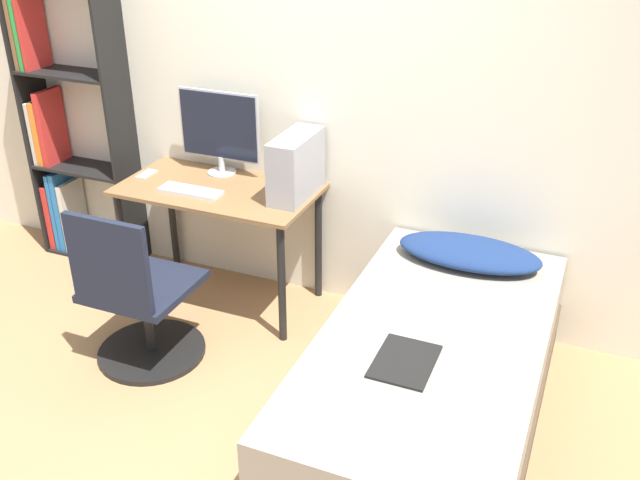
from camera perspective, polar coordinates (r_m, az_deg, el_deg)
The scene contains 12 objects.
ground_plane at distance 3.51m, azimuth -11.99°, elevation -15.29°, with size 14.00×14.00×0.00m, color #9E754C.
wall_back at distance 4.06m, azimuth -1.67°, elevation 11.76°, with size 8.00×0.05×2.50m.
desk at distance 4.16m, azimuth -8.08°, elevation 2.78°, with size 1.13×0.61×0.74m.
bookshelf at distance 4.93m, azimuth -19.83°, elevation 7.81°, with size 0.69×0.26×1.87m.
office_chair at distance 3.82m, azimuth -14.31°, elevation -5.12°, with size 0.58×0.58×0.92m.
bed at distance 3.35m, azimuth 8.76°, elevation -11.20°, with size 0.97×1.91×0.54m.
pillow at distance 3.75m, azimuth 11.85°, elevation -0.98°, with size 0.74×0.36×0.11m.
magazine at distance 3.00m, azimuth 6.79°, elevation -9.61°, with size 0.24×0.32×0.01m.
monitor at distance 4.23m, azimuth -8.06°, elevation 8.80°, with size 0.51×0.17×0.50m.
keyboard at distance 4.07m, azimuth -10.31°, elevation 3.87°, with size 0.37×0.12×0.02m.
pc_tower at distance 3.91m, azimuth -1.92°, elevation 5.94°, with size 0.17×0.42×0.35m.
phone at distance 4.37m, azimuth -13.70°, elevation 5.14°, with size 0.07×0.14×0.01m.
Camera 1 is at (1.62, -2.05, 2.34)m, focal length 40.00 mm.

